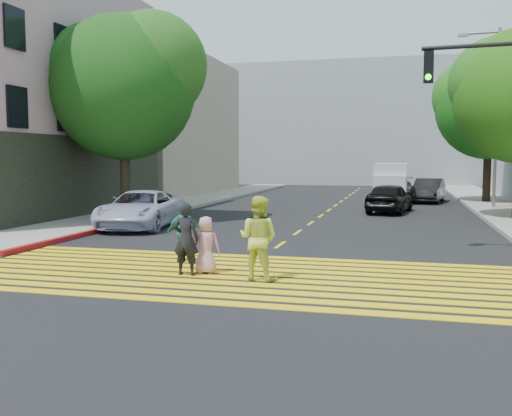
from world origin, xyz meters
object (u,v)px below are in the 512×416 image
at_px(tree_right_far, 491,101).
at_px(dark_car_parked, 428,190).
at_px(pedestrian_woman, 258,238).
at_px(pedestrian_child, 206,245).
at_px(pedestrian_extra, 184,232).
at_px(dark_car_near, 390,198).
at_px(pedestrian_man, 186,239).
at_px(silver_car, 397,185).
at_px(white_sedan, 141,209).
at_px(tree_left, 125,80).
at_px(white_van, 391,184).

bearing_deg(tree_right_far, dark_car_parked, 175.49).
xyz_separation_m(pedestrian_woman, pedestrian_child, (-1.34, 0.36, -0.26)).
relative_size(pedestrian_extra, dark_car_near, 0.35).
relative_size(pedestrian_man, dark_car_near, 0.39).
bearing_deg(pedestrian_extra, silver_car, -114.77).
xyz_separation_m(white_sedan, dark_car_parked, (11.20, 15.71, 0.01)).
bearing_deg(white_sedan, pedestrian_child, -60.76).
relative_size(tree_left, pedestrian_child, 6.61).
distance_m(white_sedan, white_van, 17.48).
xyz_separation_m(pedestrian_woman, white_sedan, (-6.64, 7.97, -0.22)).
xyz_separation_m(white_sedan, dark_car_near, (9.08, 8.49, 0.02)).
xyz_separation_m(tree_right_far, pedestrian_extra, (-10.28, -21.69, -5.18)).
bearing_deg(dark_car_near, tree_left, 39.46).
distance_m(tree_right_far, pedestrian_woman, 25.21).
bearing_deg(dark_car_near, white_van, -79.45).
bearing_deg(dark_car_parked, pedestrian_man, -94.94).
relative_size(pedestrian_child, white_van, 0.27).
bearing_deg(white_van, pedestrian_child, -98.66).
bearing_deg(pedestrian_child, white_van, -108.21).
xyz_separation_m(dark_car_parked, white_van, (-2.19, -0.74, 0.39)).
bearing_deg(pedestrian_woman, tree_right_far, -97.44).
bearing_deg(tree_left, white_van, 49.53).
xyz_separation_m(tree_left, tree_right_far, (16.27, 13.11, -0.02)).
height_order(pedestrian_child, white_sedan, white_sedan).
bearing_deg(white_van, silver_car, 88.53).
bearing_deg(tree_right_far, pedestrian_child, -111.78).
xyz_separation_m(pedestrian_man, dark_car_parked, (6.27, 23.63, -0.12)).
bearing_deg(dark_car_parked, tree_left, -124.19).
distance_m(tree_left, pedestrian_woman, 14.22).
distance_m(pedestrian_man, white_sedan, 9.33).
height_order(dark_car_parked, white_van, white_van).
height_order(pedestrian_child, silver_car, silver_car).
relative_size(tree_right_far, silver_car, 1.80).
bearing_deg(tree_left, dark_car_near, 29.55).
relative_size(white_sedan, dark_car_parked, 1.18).
xyz_separation_m(pedestrian_extra, white_van, (4.78, 21.21, 0.36)).
bearing_deg(tree_left, dark_car_parked, 45.89).
distance_m(pedestrian_extra, dark_car_near, 15.51).
xyz_separation_m(tree_right_far, silver_car, (-5.23, 6.74, -5.22)).
relative_size(dark_car_parked, white_van, 0.87).
bearing_deg(dark_car_parked, tree_right_far, 5.41).
distance_m(pedestrian_woman, dark_car_parked, 24.12).
xyz_separation_m(pedestrian_man, pedestrian_woman, (1.71, -0.05, 0.09)).
bearing_deg(pedestrian_man, white_van, -100.25).
height_order(pedestrian_woman, pedestrian_extra, pedestrian_woman).
xyz_separation_m(pedestrian_man, silver_car, (4.35, 30.11, -0.13)).
relative_size(pedestrian_man, pedestrian_extra, 1.11).
bearing_deg(white_sedan, tree_left, 121.27).
bearing_deg(white_sedan, tree_right_far, 41.17).
distance_m(white_sedan, dark_car_near, 12.43).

